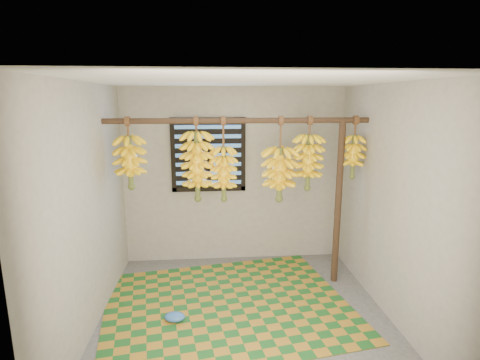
{
  "coord_description": "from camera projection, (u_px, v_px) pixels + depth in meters",
  "views": [
    {
      "loc": [
        -0.34,
        -3.53,
        2.24
      ],
      "look_at": [
        0.0,
        0.55,
        1.35
      ],
      "focal_mm": 28.0,
      "sensor_mm": 36.0,
      "label": 1
    }
  ],
  "objects": [
    {
      "name": "wall_back",
      "position": [
        234.0,
        176.0,
        5.15
      ],
      "size": [
        3.0,
        0.01,
        2.4
      ],
      "primitive_type": "cube",
      "color": "gray",
      "rests_on": "floor"
    },
    {
      "name": "ceiling",
      "position": [
        245.0,
        80.0,
        3.43
      ],
      "size": [
        3.0,
        3.0,
        0.01
      ],
      "primitive_type": "cube",
      "color": "silver",
      "rests_on": "wall_back"
    },
    {
      "name": "floor",
      "position": [
        244.0,
        317.0,
        3.94
      ],
      "size": [
        3.0,
        3.0,
        0.01
      ],
      "primitive_type": "cube",
      "color": "#4C4C4C",
      "rests_on": "ground"
    },
    {
      "name": "banana_bunch_c",
      "position": [
        224.0,
        174.0,
        4.31
      ],
      "size": [
        0.3,
        0.3,
        0.98
      ],
      "color": "brown",
      "rests_on": "hanging_pole"
    },
    {
      "name": "banana_bunch_e",
      "position": [
        280.0,
        174.0,
        4.37
      ],
      "size": [
        0.39,
        0.39,
        0.99
      ],
      "color": "brown",
      "rests_on": "hanging_pole"
    },
    {
      "name": "banana_bunch_b",
      "position": [
        197.0,
        166.0,
        4.27
      ],
      "size": [
        0.36,
        0.36,
        0.96
      ],
      "color": "brown",
      "rests_on": "hanging_pole"
    },
    {
      "name": "banana_bunch_d",
      "position": [
        308.0,
        162.0,
        4.36
      ],
      "size": [
        0.34,
        0.34,
        0.86
      ],
      "color": "brown",
      "rests_on": "hanging_pole"
    },
    {
      "name": "wall_right",
      "position": [
        392.0,
        203.0,
        3.8
      ],
      "size": [
        0.01,
        3.0,
        2.4
      ],
      "primitive_type": "cube",
      "color": "gray",
      "rests_on": "floor"
    },
    {
      "name": "wall_left",
      "position": [
        88.0,
        210.0,
        3.56
      ],
      "size": [
        0.01,
        3.0,
        2.4
      ],
      "primitive_type": "cube",
      "color": "gray",
      "rests_on": "floor"
    },
    {
      "name": "hanging_pole",
      "position": [
        239.0,
        121.0,
        4.2
      ],
      "size": [
        3.0,
        0.06,
        0.06
      ],
      "primitive_type": "cylinder",
      "rotation": [
        0.0,
        1.57,
        0.0
      ],
      "color": "#442D1F",
      "rests_on": "wall_left"
    },
    {
      "name": "support_post",
      "position": [
        338.0,
        204.0,
        4.5
      ],
      "size": [
        0.08,
        0.08,
        2.0
      ],
      "primitive_type": "cylinder",
      "color": "#442D1F",
      "rests_on": "floor"
    },
    {
      "name": "banana_bunch_f",
      "position": [
        353.0,
        157.0,
        4.39
      ],
      "size": [
        0.27,
        0.27,
        0.73
      ],
      "color": "brown",
      "rests_on": "hanging_pole"
    },
    {
      "name": "window",
      "position": [
        208.0,
        155.0,
        5.03
      ],
      "size": [
        1.0,
        0.04,
        1.0
      ],
      "color": "black",
      "rests_on": "wall_back"
    },
    {
      "name": "plastic_bag",
      "position": [
        175.0,
        317.0,
        3.83
      ],
      "size": [
        0.23,
        0.18,
        0.09
      ],
      "primitive_type": "ellipsoid",
      "rotation": [
        0.0,
        0.0,
        -0.14
      ],
      "color": "#3067B4",
      "rests_on": "woven_mat"
    },
    {
      "name": "woven_mat",
      "position": [
        227.0,
        305.0,
        4.14
      ],
      "size": [
        2.93,
        2.5,
        0.01
      ],
      "primitive_type": "cube",
      "rotation": [
        0.0,
        0.0,
        0.17
      ],
      "color": "#1A5A20",
      "rests_on": "floor"
    },
    {
      "name": "banana_bunch_a",
      "position": [
        130.0,
        162.0,
        4.19
      ],
      "size": [
        0.34,
        0.34,
        0.8
      ],
      "color": "brown",
      "rests_on": "hanging_pole"
    }
  ]
}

